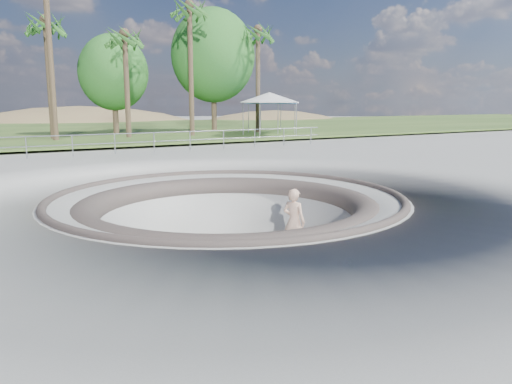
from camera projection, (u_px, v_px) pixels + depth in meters
ground at (227, 197)px, 14.49m from camera, size 180.00×180.00×0.00m
skate_bowl at (228, 257)px, 14.81m from camera, size 14.00×14.00×4.10m
grass_strip at (47, 131)px, 43.23m from camera, size 180.00×36.00×0.12m
distant_hills at (54, 177)px, 66.03m from camera, size 103.20×45.00×28.60m
safety_railing at (115, 144)px, 24.52m from camera, size 25.00×0.06×1.03m
skateboard at (293, 254)px, 15.07m from camera, size 0.93×0.40×0.09m
skater at (294, 221)px, 14.89m from camera, size 0.73×0.86×2.00m
canopy_white at (269, 98)px, 36.30m from camera, size 6.18×6.18×3.14m
canopy_blue at (271, 99)px, 39.39m from camera, size 5.93×5.93×3.05m
palm_b at (46, 27)px, 32.49m from camera, size 2.60×2.60×8.63m
palm_d at (125, 40)px, 33.95m from camera, size 2.60×2.60×7.95m
palm_e at (189, 13)px, 35.39m from camera, size 2.60×2.60×10.15m
palm_f at (258, 35)px, 39.79m from camera, size 2.60×2.60×9.07m
bushy_tree_mid at (113, 73)px, 38.52m from camera, size 5.35×4.87×7.73m
bushy_tree_right at (213, 56)px, 41.49m from camera, size 7.09×6.45×10.23m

